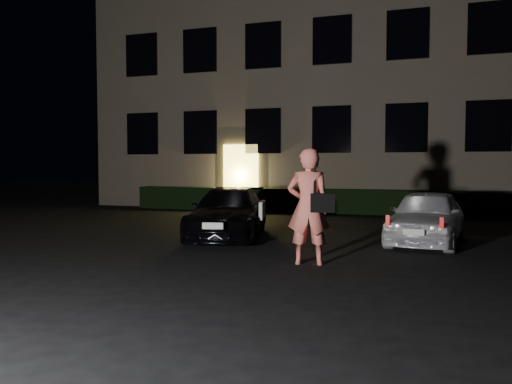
% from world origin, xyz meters
% --- Properties ---
extents(ground, '(80.00, 80.00, 0.00)m').
position_xyz_m(ground, '(0.00, 0.00, 0.00)').
color(ground, black).
rests_on(ground, ground).
extents(building, '(20.00, 8.11, 12.00)m').
position_xyz_m(building, '(-0.00, 14.99, 6.00)').
color(building, '#766854').
rests_on(building, ground).
extents(hedge, '(15.00, 0.70, 0.85)m').
position_xyz_m(hedge, '(0.00, 10.50, 0.42)').
color(hedge, black).
rests_on(hedge, ground).
extents(sedan, '(2.41, 4.19, 1.14)m').
position_xyz_m(sedan, '(-1.23, 3.80, 0.57)').
color(sedan, black).
rests_on(sedan, ground).
extents(hatch, '(1.88, 3.60, 1.17)m').
position_xyz_m(hatch, '(3.22, 4.17, 0.59)').
color(hatch, white).
rests_on(hatch, ground).
extents(man, '(0.87, 0.59, 1.98)m').
position_xyz_m(man, '(1.28, 1.11, 0.99)').
color(man, '#FF7967').
rests_on(man, ground).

